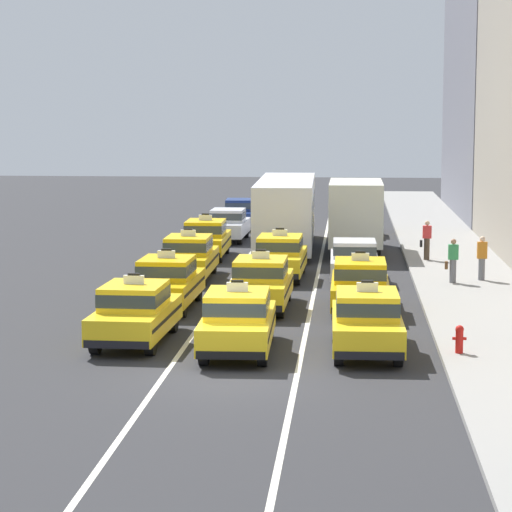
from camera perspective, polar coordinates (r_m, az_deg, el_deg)
ground_plane at (r=26.48m, az=-1.37°, el=-6.32°), size 160.00×160.00×0.00m
lane_stripe_left_center at (r=46.20m, az=-0.62°, el=-0.33°), size 0.14×80.00×0.01m
lane_stripe_center_right at (r=46.00m, az=3.35°, el=-0.38°), size 0.14×80.00×0.01m
sidewalk_curb at (r=41.26m, az=10.95°, el=-1.32°), size 4.00×90.00×0.15m
taxi_left_nearest at (r=30.30m, az=-6.30°, el=-2.89°), size 1.94×4.61×1.96m
taxi_left_second at (r=35.50m, az=-4.64°, el=-1.33°), size 1.89×4.59×1.96m
taxi_left_third at (r=41.56m, az=-3.52°, el=-0.02°), size 1.86×4.58×1.96m
taxi_left_fourth at (r=47.50m, az=-2.63°, el=0.94°), size 1.89×4.59×1.96m
sedan_left_fifth at (r=53.74m, az=-1.46°, el=1.68°), size 1.82×4.32×1.58m
sedan_left_sixth at (r=59.79m, az=-0.80°, el=2.28°), size 1.94×4.37×1.58m
taxi_center_nearest at (r=28.91m, az=-0.96°, el=-3.35°), size 1.92×4.60×1.96m
taxi_center_second at (r=35.23m, az=0.25°, el=-1.37°), size 1.86×4.58×1.96m
taxi_center_third at (r=41.62m, az=1.26°, el=0.01°), size 1.89×4.59×1.96m
bus_center_fourth at (r=50.51m, az=1.58°, el=2.41°), size 2.76×11.25×3.22m
taxi_right_nearest at (r=29.02m, az=5.78°, el=-3.35°), size 1.89×4.59×1.96m
taxi_right_second at (r=34.93m, az=5.43°, el=-1.48°), size 1.84×4.57×1.96m
sedan_right_third at (r=40.94m, az=5.13°, el=-0.19°), size 1.83×4.33×1.58m
box_truck_right_fourth at (r=49.26m, az=5.20°, el=2.21°), size 2.31×6.96×3.27m
taxi_right_fifth at (r=56.81m, az=5.25°, el=2.00°), size 1.85×4.57×1.96m
pedestrian_mid_block at (r=41.17m, az=11.67°, el=-0.10°), size 0.36×0.24×1.63m
pedestrian_by_storefront at (r=46.38m, az=8.87°, el=0.82°), size 0.47×0.24×1.64m
pedestrian_trailing at (r=40.34m, az=10.20°, el=-0.24°), size 0.47×0.24×1.61m
fire_hydrant at (r=28.76m, az=10.53°, el=-4.21°), size 0.36×0.22×0.73m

